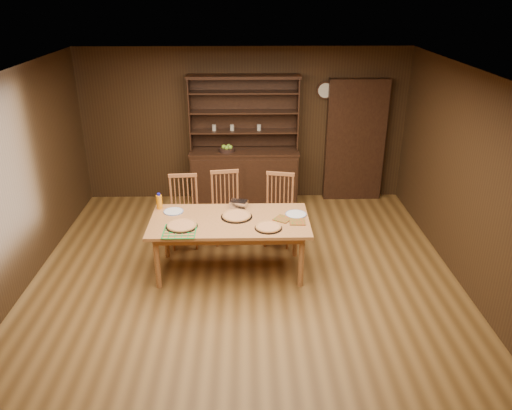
{
  "coord_description": "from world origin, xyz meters",
  "views": [
    {
      "loc": [
        0.03,
        -5.32,
        3.49
      ],
      "look_at": [
        0.15,
        0.4,
        0.96
      ],
      "focal_mm": 35.0,
      "sensor_mm": 36.0,
      "label": 1
    }
  ],
  "objects_px": {
    "china_hutch": "(244,169)",
    "chair_left": "(184,208)",
    "dining_table": "(230,225)",
    "chair_center": "(226,204)",
    "juice_bottle": "(159,202)",
    "chair_right": "(279,206)"
  },
  "relations": [
    {
      "from": "chair_right",
      "to": "juice_bottle",
      "type": "distance_m",
      "value": 1.73
    },
    {
      "from": "china_hutch",
      "to": "chair_left",
      "type": "distance_m",
      "value": 1.74
    },
    {
      "from": "china_hutch",
      "to": "juice_bottle",
      "type": "xyz_separation_m",
      "value": [
        -1.13,
        -1.96,
        0.25
      ]
    },
    {
      "from": "chair_left",
      "to": "dining_table",
      "type": "bearing_deg",
      "value": -54.02
    },
    {
      "from": "china_hutch",
      "to": "chair_left",
      "type": "height_order",
      "value": "china_hutch"
    },
    {
      "from": "dining_table",
      "to": "chair_left",
      "type": "height_order",
      "value": "chair_left"
    },
    {
      "from": "chair_center",
      "to": "juice_bottle",
      "type": "height_order",
      "value": "chair_center"
    },
    {
      "from": "dining_table",
      "to": "chair_left",
      "type": "bearing_deg",
      "value": 129.92
    },
    {
      "from": "china_hutch",
      "to": "chair_left",
      "type": "bearing_deg",
      "value": -119.81
    },
    {
      "from": "china_hutch",
      "to": "chair_right",
      "type": "height_order",
      "value": "china_hutch"
    },
    {
      "from": "dining_table",
      "to": "chair_right",
      "type": "height_order",
      "value": "chair_right"
    },
    {
      "from": "china_hutch",
      "to": "dining_table",
      "type": "bearing_deg",
      "value": -94.58
    },
    {
      "from": "chair_left",
      "to": "china_hutch",
      "type": "bearing_deg",
      "value": 56.25
    },
    {
      "from": "dining_table",
      "to": "chair_center",
      "type": "relative_size",
      "value": 1.92
    },
    {
      "from": "china_hutch",
      "to": "juice_bottle",
      "type": "relative_size",
      "value": 9.96
    },
    {
      "from": "dining_table",
      "to": "chair_center",
      "type": "distance_m",
      "value": 0.94
    },
    {
      "from": "dining_table",
      "to": "chair_right",
      "type": "xyz_separation_m",
      "value": [
        0.69,
        0.84,
        -0.12
      ]
    },
    {
      "from": "dining_table",
      "to": "chair_center",
      "type": "bearing_deg",
      "value": 95.14
    },
    {
      "from": "chair_right",
      "to": "china_hutch",
      "type": "bearing_deg",
      "value": 120.94
    },
    {
      "from": "china_hutch",
      "to": "dining_table",
      "type": "height_order",
      "value": "china_hutch"
    },
    {
      "from": "dining_table",
      "to": "chair_left",
      "type": "distance_m",
      "value": 1.07
    },
    {
      "from": "chair_right",
      "to": "juice_bottle",
      "type": "relative_size",
      "value": 4.79
    }
  ]
}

